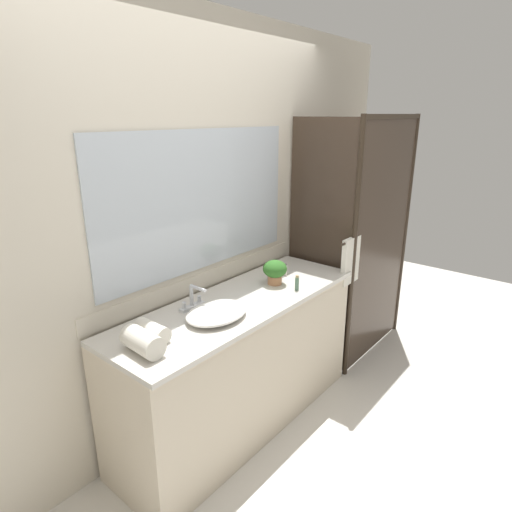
{
  "coord_description": "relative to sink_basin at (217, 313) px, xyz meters",
  "views": [
    {
      "loc": [
        -1.82,
        -1.63,
        2.0
      ],
      "look_at": [
        0.15,
        0.0,
        1.15
      ],
      "focal_mm": 30.12,
      "sensor_mm": 36.0,
      "label": 1
    }
  ],
  "objects": [
    {
      "name": "amenity_bottle_shampoo",
      "position": [
        0.79,
        0.1,
        0.01
      ],
      "size": [
        0.03,
        0.03,
        0.08
      ],
      "color": "silver",
      "rests_on": "vanity_cabinet"
    },
    {
      "name": "ground_plane",
      "position": [
        0.27,
        0.06,
        -0.93
      ],
      "size": [
        8.0,
        8.0,
        0.0
      ],
      "primitive_type": "plane",
      "color": "silver"
    },
    {
      "name": "rolled_towel_middle",
      "position": [
        -0.38,
        0.08,
        0.01
      ],
      "size": [
        0.09,
        0.2,
        0.09
      ],
      "primitive_type": "cylinder",
      "rotation": [
        1.57,
        0.0,
        0.01
      ],
      "color": "silver",
      "rests_on": "vanity_cabinet"
    },
    {
      "name": "wall_back_with_mirror",
      "position": [
        0.27,
        0.4,
        0.37
      ],
      "size": [
        4.4,
        0.06,
        2.6
      ],
      "color": "beige",
      "rests_on": "ground_plane"
    },
    {
      "name": "potted_plant",
      "position": [
        0.62,
        0.06,
        0.06
      ],
      "size": [
        0.16,
        0.16,
        0.17
      ],
      "color": "#B77A51",
      "rests_on": "vanity_cabinet"
    },
    {
      "name": "rolled_towel_near_edge",
      "position": [
        -0.49,
        0.01,
        0.03
      ],
      "size": [
        0.13,
        0.23,
        0.12
      ],
      "primitive_type": "cylinder",
      "rotation": [
        1.57,
        0.0,
        -0.04
      ],
      "color": "silver",
      "rests_on": "vanity_cabinet"
    },
    {
      "name": "shower_enclosure",
      "position": [
        1.54,
        -0.13,
        0.09
      ],
      "size": [
        1.2,
        0.59,
        2.0
      ],
      "color": "#2D2319",
      "rests_on": "ground_plane"
    },
    {
      "name": "amenity_bottle_lotion",
      "position": [
        0.63,
        -0.12,
        0.02
      ],
      "size": [
        0.03,
        0.03,
        0.1
      ],
      "color": "#4C7056",
      "rests_on": "vanity_cabinet"
    },
    {
      "name": "sink_basin",
      "position": [
        0.0,
        0.0,
        0.0
      ],
      "size": [
        0.38,
        0.3,
        0.06
      ],
      "primitive_type": "ellipsoid",
      "color": "white",
      "rests_on": "vanity_cabinet"
    },
    {
      "name": "vanity_cabinet",
      "position": [
        0.27,
        0.07,
        -0.48
      ],
      "size": [
        1.8,
        0.58,
        0.9
      ],
      "color": "beige",
      "rests_on": "ground_plane"
    },
    {
      "name": "faucet",
      "position": [
        0.0,
        0.19,
        0.02
      ],
      "size": [
        0.17,
        0.14,
        0.15
      ],
      "color": "silver",
      "rests_on": "vanity_cabinet"
    },
    {
      "name": "soap_dish",
      "position": [
        0.81,
        0.2,
        -0.02
      ],
      "size": [
        0.1,
        0.07,
        0.04
      ],
      "color": "silver",
      "rests_on": "vanity_cabinet"
    }
  ]
}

